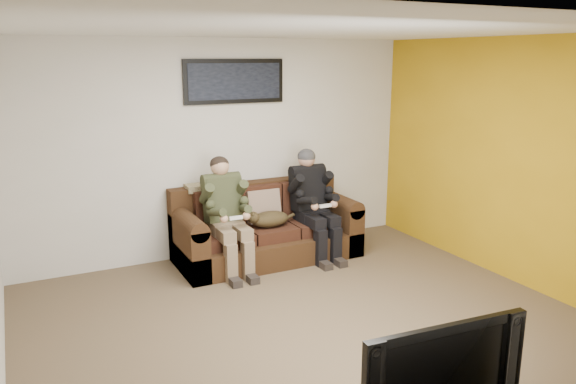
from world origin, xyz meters
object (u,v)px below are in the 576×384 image
person_left (226,208)px  framed_poster (235,81)px  cat (269,219)px  person_right (313,197)px  sofa (265,230)px  television (434,365)px

person_left → framed_poster: size_ratio=1.03×
cat → person_right: bearing=0.7°
person_right → framed_poster: framed_poster is taller
cat → sofa: bearing=79.3°
person_left → framed_poster: 1.53m
person_left → framed_poster: (0.36, 0.57, 1.38)m
sofa → television: size_ratio=2.11×
sofa → framed_poster: (-0.20, 0.39, 1.77)m
cat → framed_poster: (-0.16, 0.58, 1.57)m
television → framed_poster: bearing=87.9°
framed_poster → cat: bearing=-74.1°
person_left → television: 3.60m
cat → framed_poster: framed_poster is taller
television → person_right: bearing=75.5°
person_left → person_right: size_ratio=0.99×
sofa → framed_poster: framed_poster is taller
sofa → framed_poster: size_ratio=1.73×
sofa → framed_poster: bearing=117.2°
person_left → television: bearing=-91.7°
person_left → television: size_ratio=1.26×
sofa → television: television is taller
cat → framed_poster: 1.68m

